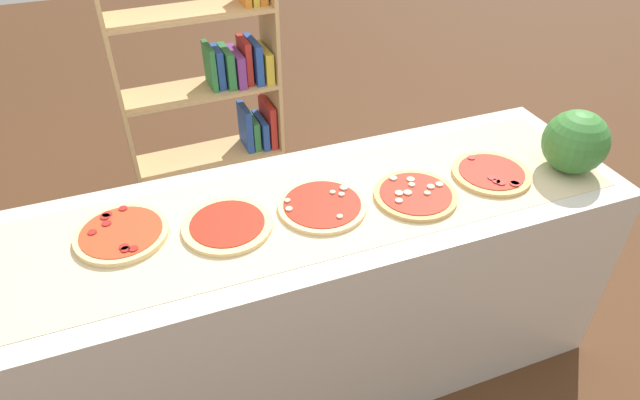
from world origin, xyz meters
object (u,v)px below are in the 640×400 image
at_px(pizza_mushroom_3, 415,195).
at_px(bookshelf, 221,98).
at_px(pizza_pepperoni_0, 122,234).
at_px(pizza_mushroom_2, 322,205).
at_px(watermelon, 575,142).
at_px(pizza_plain_1, 227,225).
at_px(pizza_pepperoni_4, 491,173).

xyz_separation_m(pizza_mushroom_3, bookshelf, (-0.44, 1.31, -0.15)).
bearing_deg(pizza_pepperoni_0, pizza_mushroom_2, -7.55).
xyz_separation_m(pizza_pepperoni_0, pizza_mushroom_3, (1.01, -0.15, -0.00)).
distance_m(watermelon, bookshelf, 1.75).
bearing_deg(pizza_pepperoni_0, bookshelf, 63.56).
relative_size(watermelon, bookshelf, 0.15).
bearing_deg(pizza_mushroom_3, watermelon, -3.89).
relative_size(pizza_pepperoni_0, pizza_mushroom_3, 1.01).
relative_size(pizza_plain_1, pizza_pepperoni_4, 1.03).
bearing_deg(pizza_mushroom_2, pizza_plain_1, 177.96).
bearing_deg(bookshelf, pizza_pepperoni_0, -116.44).
height_order(pizza_mushroom_2, pizza_mushroom_3, same).
bearing_deg(pizza_mushroom_2, pizza_mushroom_3, -10.30).
bearing_deg(pizza_plain_1, pizza_mushroom_3, -6.20).
bearing_deg(pizza_mushroom_2, pizza_pepperoni_0, 172.45).
height_order(pizza_pepperoni_0, pizza_mushroom_3, pizza_pepperoni_0).
distance_m(pizza_mushroom_2, watermelon, 0.99).
bearing_deg(pizza_pepperoni_4, bookshelf, 121.02).
height_order(pizza_mushroom_2, bookshelf, bookshelf).
xyz_separation_m(pizza_pepperoni_4, bookshelf, (-0.77, 1.29, -0.15)).
height_order(pizza_pepperoni_4, watermelon, watermelon).
relative_size(pizza_plain_1, watermelon, 1.26).
distance_m(pizza_plain_1, pizza_pepperoni_4, 1.01).
xyz_separation_m(pizza_plain_1, pizza_pepperoni_4, (1.01, -0.05, 0.00)).
distance_m(pizza_pepperoni_0, pizza_plain_1, 0.35).
distance_m(pizza_plain_1, bookshelf, 1.27).
height_order(pizza_mushroom_3, bookshelf, bookshelf).
xyz_separation_m(pizza_pepperoni_0, bookshelf, (0.58, 1.16, -0.15)).
bearing_deg(pizza_mushroom_2, watermelon, -6.11).
bearing_deg(pizza_plain_1, bookshelf, 79.11).
relative_size(pizza_pepperoni_0, pizza_pepperoni_4, 1.03).
distance_m(pizza_pepperoni_4, bookshelf, 1.51).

